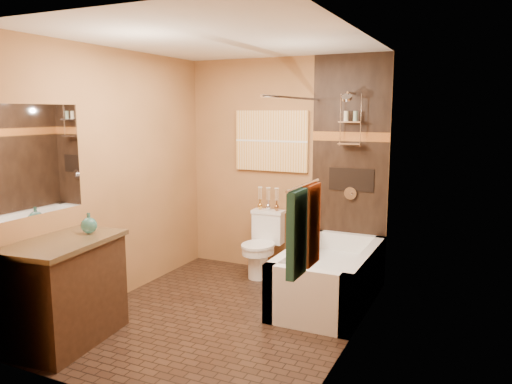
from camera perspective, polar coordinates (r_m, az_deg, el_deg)
The scene contains 23 objects.
floor at distance 4.82m, azimuth -3.78°, elevation -13.93°, with size 3.00×3.00×0.00m, color black.
wall_left at distance 5.16m, azimuth -15.68°, elevation 1.73°, with size 0.02×3.00×2.50m, color #A77040.
wall_right at distance 4.04m, azimuth 11.11°, elevation -0.11°, with size 0.02×3.00×2.50m, color #A77040.
wall_back at distance 5.82m, azimuth 3.25°, elevation 2.87°, with size 2.40×0.02×2.50m, color #A77040.
wall_front at distance 3.27m, azimuth -16.84°, elevation -2.53°, with size 2.40×0.02×2.50m, color #A77040.
ceiling at distance 4.47m, azimuth -4.13°, elevation 17.01°, with size 3.00×3.00×0.00m, color silver.
alcove_tile_back at distance 5.57m, azimuth 10.62°, elevation 2.44°, with size 0.85×0.01×2.50m, color black.
alcove_tile_right at distance 4.76m, azimuth 13.18°, elevation 1.23°, with size 0.01×1.50×2.50m, color black.
mosaic_band_back at distance 5.53m, azimuth 10.71°, elevation 6.24°, with size 0.85×0.01×0.10m, color #954A1B.
mosaic_band_right at distance 4.73m, azimuth 13.23°, elevation 5.68°, with size 0.01×1.50×0.10m, color #954A1B.
alcove_niche at distance 5.57m, azimuth 10.83°, elevation 1.40°, with size 0.50×0.01×0.25m, color black.
shower_fixtures at distance 5.42m, azimuth 10.72°, elevation 6.67°, with size 0.24×0.33×1.16m.
curtain_rod at distance 4.94m, azimuth 4.40°, elevation 10.67°, with size 0.03×0.03×1.55m, color silver.
towel_bar at distance 3.03m, azimuth 5.44°, elevation 0.76°, with size 0.02×0.02×0.55m, color silver.
towel_teal at distance 2.95m, azimuth 4.68°, elevation -4.77°, with size 0.05×0.22×0.52m, color #21596F.
towel_rust at distance 3.19m, azimuth 6.32°, elevation -3.73°, with size 0.05×0.22×0.52m, color #8D3819.
sunset_painting at distance 5.83m, azimuth 1.78°, elevation 5.85°, with size 0.90×0.04×0.70m, color gold.
vanity_mirror at distance 4.42m, azimuth -24.17°, elevation 3.32°, with size 0.01×1.00×0.90m, color white.
bathtub at distance 5.10m, azimuth 8.42°, elevation -10.03°, with size 0.80×1.50×0.55m.
toilet at distance 5.79m, azimuth 0.73°, elevation -5.95°, with size 0.38×0.56×0.74m.
vanity at distance 4.45m, azimuth -21.00°, elevation -10.50°, with size 0.70×1.04×0.87m.
teal_bottle at distance 4.45m, azimuth -18.56°, elevation -3.40°, with size 0.14×0.14×0.22m, color #25716D, non-canonical shape.
bud_vases at distance 5.83m, azimuth 1.42°, elevation -0.70°, with size 0.27×0.06×0.26m.
Camera 1 is at (2.16, -3.87, 1.89)m, focal length 35.00 mm.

